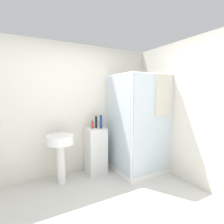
% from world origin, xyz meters
% --- Properties ---
extents(wall_back, '(6.40, 0.06, 2.50)m').
position_xyz_m(wall_back, '(0.00, 1.70, 1.25)').
color(wall_back, silver).
rests_on(wall_back, ground_plane).
extents(wall_right, '(0.06, 6.40, 2.50)m').
position_xyz_m(wall_right, '(1.70, 0.00, 1.25)').
color(wall_right, silver).
rests_on(wall_right, ground_plane).
extents(shower_enclosure, '(0.94, 0.97, 1.93)m').
position_xyz_m(shower_enclosure, '(1.15, 1.11, 0.51)').
color(shower_enclosure, white).
rests_on(shower_enclosure, ground_plane).
extents(vanity_cabinet, '(0.36, 0.40, 0.89)m').
position_xyz_m(vanity_cabinet, '(0.39, 1.47, 0.45)').
color(vanity_cabinet, silver).
rests_on(vanity_cabinet, ground_plane).
extents(sink, '(0.46, 0.46, 0.99)m').
position_xyz_m(sink, '(-0.31, 1.36, 0.66)').
color(sink, white).
rests_on(sink, ground_plane).
extents(soap_dispenser, '(0.05, 0.05, 0.15)m').
position_xyz_m(soap_dispenser, '(0.33, 1.47, 0.96)').
color(soap_dispenser, red).
rests_on(soap_dispenser, vanity_cabinet).
extents(shampoo_bottle_tall_black, '(0.04, 0.04, 0.25)m').
position_xyz_m(shampoo_bottle_tall_black, '(0.42, 1.50, 1.02)').
color(shampoo_bottle_tall_black, black).
rests_on(shampoo_bottle_tall_black, vanity_cabinet).
extents(shampoo_bottle_blue, '(0.05, 0.05, 0.26)m').
position_xyz_m(shampoo_bottle_blue, '(0.48, 1.39, 1.02)').
color(shampoo_bottle_blue, navy).
rests_on(shampoo_bottle_blue, vanity_cabinet).
extents(lotion_bottle_white, '(0.05, 0.05, 0.13)m').
position_xyz_m(lotion_bottle_white, '(0.37, 1.52, 0.95)').
color(lotion_bottle_white, beige).
rests_on(lotion_bottle_white, vanity_cabinet).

